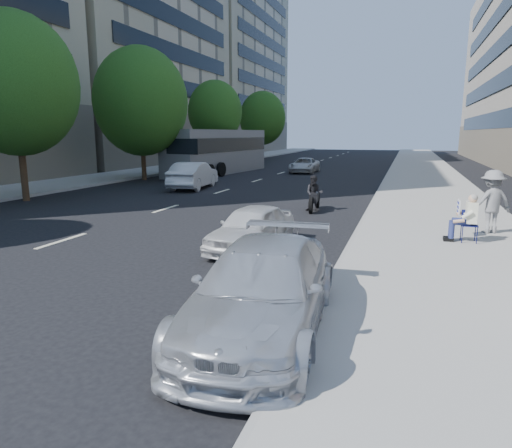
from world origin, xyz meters
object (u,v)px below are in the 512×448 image
at_px(jogger, 492,202).
at_px(parked_sedan, 263,290).
at_px(white_sedan_near, 252,228).
at_px(white_sedan_far, 305,165).
at_px(seated_protester, 466,215).
at_px(motorcycle, 314,195).
at_px(bus, 219,152).
at_px(white_sedan_mid, 193,175).

xyz_separation_m(jogger, parked_sedan, (-4.40, -8.33, -0.39)).
height_order(parked_sedan, white_sedan_near, parked_sedan).
xyz_separation_m(jogger, white_sedan_far, (-10.06, 20.62, -0.50)).
height_order(white_sedan_near, white_sedan_far, white_sedan_near).
bearing_deg(jogger, white_sedan_far, -88.21).
xyz_separation_m(seated_protester, motorcycle, (-5.00, 4.50, -0.24)).
bearing_deg(bus, jogger, -41.94).
relative_size(white_sedan_far, motorcycle, 2.02).
xyz_separation_m(seated_protester, white_sedan_near, (-5.37, -2.11, -0.28)).
xyz_separation_m(white_sedan_mid, white_sedan_far, (3.67, 12.20, -0.16)).
bearing_deg(jogger, bus, -72.26).
distance_m(jogger, white_sedan_mid, 16.11).
bearing_deg(white_sedan_far, seated_protester, -68.41).
distance_m(seated_protester, motorcycle, 6.73).
relative_size(seated_protester, white_sedan_far, 0.32).
bearing_deg(parked_sedan, white_sedan_far, 96.54).
relative_size(motorcycle, bus, 0.17).
distance_m(white_sedan_far, motorcycle, 18.08).
bearing_deg(white_sedan_mid, motorcycle, 139.09).
relative_size(seated_protester, jogger, 0.71).
bearing_deg(white_sedan_near, white_sedan_mid, 128.10).
xyz_separation_m(seated_protester, parked_sedan, (-3.57, -6.88, -0.19)).
height_order(seated_protester, bus, bus).
bearing_deg(parked_sedan, white_sedan_mid, 114.59).
relative_size(white_sedan_mid, bus, 0.36).
height_order(seated_protester, jogger, jogger).
distance_m(seated_protester, white_sedan_mid, 16.24).
bearing_deg(seated_protester, bus, 128.30).
distance_m(seated_protester, jogger, 1.69).
distance_m(parked_sedan, white_sedan_near, 5.10).
xyz_separation_m(jogger, white_sedan_near, (-6.20, -3.56, -0.48)).
bearing_deg(parked_sedan, jogger, 57.65).
xyz_separation_m(white_sedan_near, white_sedan_far, (-3.85, 24.18, -0.02)).
distance_m(seated_protester, white_sedan_near, 5.78).
xyz_separation_m(jogger, white_sedan_mid, (-13.73, 8.42, -0.34)).
height_order(seated_protester, parked_sedan, seated_protester).
height_order(parked_sedan, white_sedan_far, parked_sedan).
bearing_deg(jogger, motorcycle, -51.76).
height_order(white_sedan_far, motorcycle, motorcycle).
bearing_deg(white_sedan_mid, seated_protester, 135.91).
bearing_deg(jogger, white_sedan_mid, -55.74).
xyz_separation_m(seated_protester, bus, (-15.46, 19.57, 0.76)).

